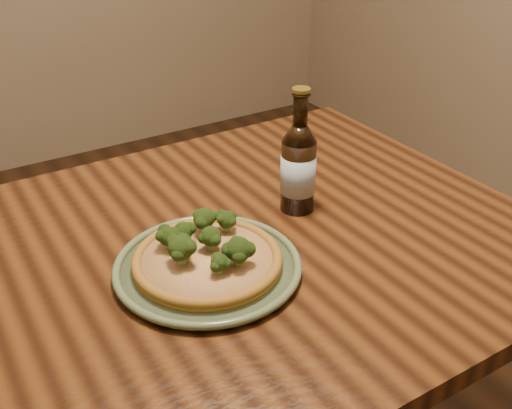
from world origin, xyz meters
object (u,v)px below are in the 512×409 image
pizza (207,257)px  plate (208,266)px  table (119,323)px  beer_bottle (298,167)px

pizza → plate: bearing=-105.4°
table → plate: bearing=-23.2°
plate → beer_bottle: 0.28m
beer_bottle → plate: bearing=-162.8°
table → pizza: (0.15, -0.06, 0.12)m
pizza → beer_bottle: bearing=20.2°
plate → beer_bottle: beer_bottle is taller
beer_bottle → table: bearing=-178.9°
plate → pizza: (0.00, 0.00, 0.02)m
plate → beer_bottle: size_ratio=1.28×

